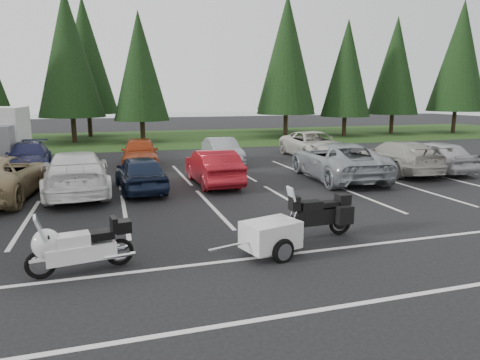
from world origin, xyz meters
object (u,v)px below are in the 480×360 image
(car_near_5, at_px, (213,167))
(car_far_4, at_px, (313,145))
(car_near_8, at_px, (434,156))
(car_near_3, at_px, (76,173))
(car_far_1, at_px, (29,157))
(car_far_3, at_px, (222,151))
(car_near_4, at_px, (141,173))
(car_near_6, at_px, (337,161))
(touring_motorcycle, at_px, (81,242))
(adventure_motorcycle, at_px, (316,211))
(car_near_7, at_px, (397,157))
(cargo_trailer, at_px, (271,238))
(car_far_2, at_px, (140,152))

(car_near_5, height_order, car_far_4, car_far_4)
(car_far_4, bearing_deg, car_near_8, -58.74)
(car_near_3, xyz_separation_m, car_far_1, (-2.46, 5.95, -0.12))
(car_near_3, height_order, car_near_5, car_near_3)
(car_near_5, distance_m, car_far_3, 5.27)
(car_near_4, relative_size, car_far_4, 0.75)
(car_near_6, height_order, car_near_8, car_near_6)
(car_near_5, xyz_separation_m, touring_motorcycle, (-4.57, -7.73, -0.06))
(touring_motorcycle, relative_size, adventure_motorcycle, 1.02)
(adventure_motorcycle, bearing_deg, car_near_4, 117.29)
(car_near_8, height_order, touring_motorcycle, car_near_8)
(car_near_7, height_order, touring_motorcycle, car_near_7)
(car_near_4, bearing_deg, car_near_6, 175.44)
(car_near_6, bearing_deg, car_far_3, -51.87)
(car_near_7, bearing_deg, car_far_3, -30.25)
(car_far_3, bearing_deg, cargo_trailer, -99.95)
(car_far_4, bearing_deg, car_near_4, -147.28)
(adventure_motorcycle, bearing_deg, car_near_6, 54.84)
(car_near_4, distance_m, car_far_4, 11.76)
(car_far_3, height_order, car_far_4, car_far_4)
(car_far_2, relative_size, adventure_motorcycle, 1.91)
(car_far_4, height_order, adventure_motorcycle, car_far_4)
(car_far_4, height_order, touring_motorcycle, car_far_4)
(cargo_trailer, bearing_deg, car_far_1, 101.06)
(car_far_4, bearing_deg, car_far_3, -171.76)
(car_far_3, bearing_deg, car_near_4, -129.92)
(car_near_7, relative_size, car_far_1, 1.11)
(car_near_6, relative_size, car_near_7, 1.11)
(car_far_1, distance_m, car_far_4, 14.80)
(car_near_7, distance_m, car_near_8, 1.80)
(car_near_5, height_order, car_far_3, car_near_5)
(car_near_6, distance_m, car_far_2, 9.63)
(car_far_4, bearing_deg, touring_motorcycle, -129.64)
(car_far_2, xyz_separation_m, car_far_4, (9.71, 0.40, 0.01))
(car_near_7, xyz_separation_m, touring_motorcycle, (-13.31, -7.80, -0.10))
(car_near_6, height_order, car_near_7, car_near_6)
(car_near_4, distance_m, car_near_8, 13.37)
(car_near_8, relative_size, car_far_4, 0.81)
(adventure_motorcycle, bearing_deg, cargo_trailer, -153.03)
(car_near_8, xyz_separation_m, car_far_3, (-8.81, 5.21, -0.07))
(car_near_3, xyz_separation_m, car_far_2, (2.64, 5.50, -0.05))
(car_near_6, distance_m, car_far_3, 6.57)
(car_near_7, bearing_deg, car_near_6, 14.35)
(car_near_6, bearing_deg, car_far_4, -102.71)
(car_near_5, bearing_deg, car_far_4, -143.43)
(car_near_4, xyz_separation_m, adventure_motorcycle, (3.74, -6.76, 0.01))
(adventure_motorcycle, bearing_deg, touring_motorcycle, -175.98)
(car_far_4, relative_size, adventure_motorcycle, 2.37)
(car_near_4, xyz_separation_m, car_far_1, (-4.70, 6.07, -0.01))
(car_near_3, xyz_separation_m, adventure_motorcycle, (5.99, -6.87, -0.10))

